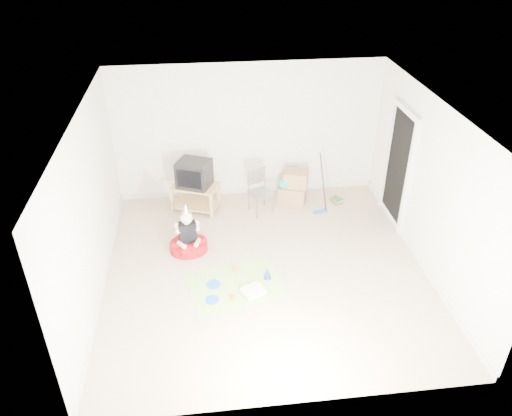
{
  "coord_description": "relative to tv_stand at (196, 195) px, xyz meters",
  "views": [
    {
      "loc": [
        -0.88,
        -6.16,
        4.95
      ],
      "look_at": [
        -0.1,
        0.4,
        0.9
      ],
      "focal_mm": 35.0,
      "sensor_mm": 36.0,
      "label": 1
    }
  ],
  "objects": [
    {
      "name": "orange_cup_near",
      "position": [
        0.57,
        -1.96,
        -0.26
      ],
      "size": [
        0.09,
        0.09,
        0.08
      ],
      "primitive_type": "cylinder",
      "rotation": [
        0.0,
        0.0,
        0.53
      ],
      "color": "orange",
      "rests_on": "party_mat"
    },
    {
      "name": "crt_tv",
      "position": [
        0.0,
        0.0,
        0.46
      ],
      "size": [
        0.71,
        0.66,
        0.49
      ],
      "primitive_type": "cube",
      "rotation": [
        0.0,
        0.0,
        -0.42
      ],
      "color": "black",
      "rests_on": "tv_stand"
    },
    {
      "name": "orange_cup_far",
      "position": [
        0.48,
        -2.6,
        -0.26
      ],
      "size": [
        0.07,
        0.07,
        0.07
      ],
      "primitive_type": "cylinder",
      "rotation": [
        0.0,
        0.0,
        0.01
      ],
      "color": "orange",
      "rests_on": "party_mat"
    },
    {
      "name": "cardboard_boxes",
      "position": [
        1.86,
        0.09,
        0.01
      ],
      "size": [
        0.62,
        0.54,
        0.64
      ],
      "color": "#9D724C",
      "rests_on": "ground"
    },
    {
      "name": "folding_chair",
      "position": [
        1.19,
        -0.21,
        0.1
      ],
      "size": [
        0.48,
        0.47,
        0.83
      ],
      "color": "gray",
      "rests_on": "ground"
    },
    {
      "name": "seated_woman",
      "position": [
        -0.15,
        -1.31,
        -0.11
      ],
      "size": [
        0.71,
        0.71,
        0.9
      ],
      "color": "#9E0E12",
      "rests_on": "ground"
    },
    {
      "name": "birthday_cake",
      "position": [
        0.79,
        -2.51,
        -0.26
      ],
      "size": [
        0.4,
        0.36,
        0.15
      ],
      "color": "white",
      "rests_on": "party_mat"
    },
    {
      "name": "blue_plate_near",
      "position": [
        0.21,
        -2.24,
        -0.29
      ],
      "size": [
        0.26,
        0.26,
        0.01
      ],
      "primitive_type": "cylinder",
      "rotation": [
        0.0,
        0.0,
        0.21
      ],
      "color": "blue",
      "rests_on": "party_mat"
    },
    {
      "name": "blue_party_hat",
      "position": [
        1.05,
        -2.18,
        -0.21
      ],
      "size": [
        0.17,
        0.17,
        0.18
      ],
      "primitive_type": "cone",
      "rotation": [
        0.0,
        0.0,
        0.6
      ],
      "color": "#1B3DC2",
      "rests_on": "party_mat"
    },
    {
      "name": "floor_mop",
      "position": [
        2.3,
        -0.39,
        -0.04
      ],
      "size": [
        0.29,
        0.35,
        1.09
      ],
      "color": "blue",
      "rests_on": "ground"
    },
    {
      "name": "book_pile",
      "position": [
        2.7,
        -0.03,
        -0.26
      ],
      "size": [
        0.23,
        0.26,
        0.1
      ],
      "color": "#22682F",
      "rests_on": "ground"
    },
    {
      "name": "ground",
      "position": [
        1.05,
        -1.95,
        -0.3
      ],
      "size": [
        5.0,
        5.0,
        0.0
      ],
      "primitive_type": "plane",
      "color": "tan",
      "rests_on": "ground"
    },
    {
      "name": "doorway_recess",
      "position": [
        3.53,
        -0.75,
        0.72
      ],
      "size": [
        0.02,
        0.9,
        2.05
      ],
      "primitive_type": "cube",
      "color": "black",
      "rests_on": "ground"
    },
    {
      "name": "blue_plate_far",
      "position": [
        0.18,
        -2.58,
        -0.29
      ],
      "size": [
        0.24,
        0.24,
        0.01
      ],
      "primitive_type": "cylinder",
      "rotation": [
        0.0,
        0.0,
        -0.2
      ],
      "color": "blue",
      "rests_on": "party_mat"
    },
    {
      "name": "party_mat",
      "position": [
        0.55,
        -2.27,
        -0.3
      ],
      "size": [
        1.6,
        1.3,
        0.01
      ],
      "primitive_type": "cube",
      "rotation": [
        0.0,
        0.0,
        0.22
      ],
      "color": "#FF35A3",
      "rests_on": "ground"
    },
    {
      "name": "tv_stand",
      "position": [
        0.0,
        0.0,
        0.0
      ],
      "size": [
        0.96,
        0.78,
        0.52
      ],
      "color": "#AD814E",
      "rests_on": "ground"
    }
  ]
}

